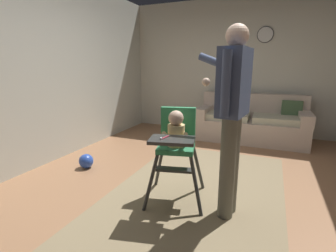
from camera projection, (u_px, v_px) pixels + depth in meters
name	position (u px, v px, depth m)	size (l,w,h in m)	color
ground	(185.00, 191.00, 2.93)	(5.78, 7.23, 0.10)	#9C6E4B
wall_far	(230.00, 68.00, 5.16)	(4.98, 0.06, 2.70)	silver
wall_left	(56.00, 68.00, 3.67)	(0.06, 6.23, 2.70)	silver
area_rug	(197.00, 192.00, 2.79)	(1.80, 2.90, 0.01)	#897757
couch	(251.00, 123.00, 4.73)	(1.97, 0.86, 0.86)	beige
high_chair	(176.00, 138.00, 2.51)	(0.72, 0.81, 0.96)	#353534
adult_standing	(232.00, 114.00, 2.17)	(0.51, 0.54, 1.71)	#646355
toy_ball	(86.00, 161.00, 3.45)	(0.20, 0.20, 0.20)	#284CB7
wall_clock	(265.00, 35.00, 4.75)	(0.30, 0.04, 0.30)	white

